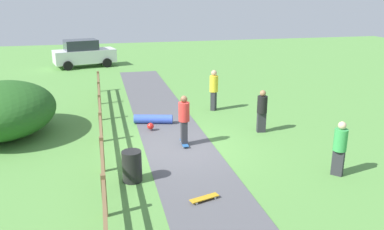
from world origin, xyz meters
name	(u,v)px	position (x,y,z in m)	size (l,w,h in m)	color
ground_plane	(180,148)	(0.00, 0.00, 0.00)	(60.00, 60.00, 0.00)	#568E42
asphalt_path	(180,148)	(0.00, 0.00, 0.01)	(2.40, 28.00, 0.02)	#515156
wooden_fence	(101,136)	(-2.60, 0.00, 0.67)	(0.12, 18.12, 1.10)	brown
bush_large	(2,110)	(-6.10, 2.79, 1.00)	(3.80, 4.56, 2.00)	#23561E
trash_bin	(132,166)	(-1.80, -2.11, 0.45)	(0.56, 0.56, 0.90)	black
skater_riding	(184,118)	(0.21, 0.24, 1.01)	(0.40, 0.81, 1.78)	#265999
skater_fallen	(153,120)	(-0.53, 2.80, 0.20)	(1.60, 1.37, 0.36)	blue
skateboard_loose	(204,198)	(-0.10, -3.70, 0.09)	(0.82, 0.43, 0.08)	#BF8C19
bystander_green	(340,146)	(4.09, -3.09, 0.90)	(0.54, 0.54, 1.65)	#2D2D33
bystander_black	(262,109)	(3.38, 0.94, 0.90)	(0.43, 0.43, 1.65)	#2D2D33
bystander_yellow	(214,88)	(2.42, 4.21, 1.02)	(0.53, 0.53, 1.84)	#2D2D33
parked_car_white	(84,53)	(-3.51, 16.76, 0.96)	(4.48, 2.71, 1.92)	silver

